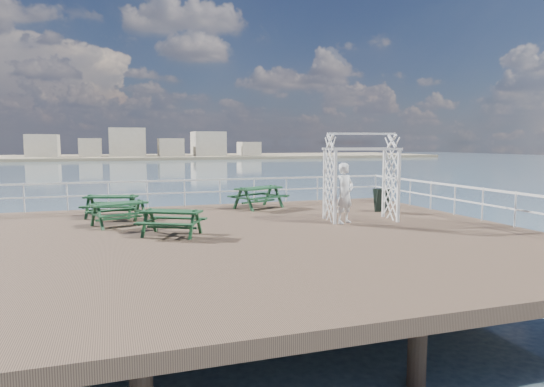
{
  "coord_description": "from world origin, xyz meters",
  "views": [
    {
      "loc": [
        -2.84,
        -12.9,
        2.58
      ],
      "look_at": [
        1.62,
        0.44,
        1.1
      ],
      "focal_mm": 32.0,
      "sensor_mm": 36.0,
      "label": 1
    }
  ],
  "objects_px": {
    "picnic_table_a": "(119,209)",
    "picnic_table_b": "(111,202)",
    "picnic_table_c": "(259,193)",
    "person": "(345,193)",
    "trellis_arbor": "(361,182)",
    "picnic_table_d": "(172,217)"
  },
  "relations": [
    {
      "from": "trellis_arbor",
      "to": "person",
      "type": "xyz_separation_m",
      "value": [
        -0.77,
        -0.37,
        -0.32
      ]
    },
    {
      "from": "picnic_table_c",
      "to": "picnic_table_a",
      "type": "bearing_deg",
      "value": 179.35
    },
    {
      "from": "picnic_table_d",
      "to": "person",
      "type": "distance_m",
      "value": 5.55
    },
    {
      "from": "picnic_table_c",
      "to": "picnic_table_d",
      "type": "relative_size",
      "value": 1.17
    },
    {
      "from": "picnic_table_c",
      "to": "person",
      "type": "bearing_deg",
      "value": -95.84
    },
    {
      "from": "picnic_table_d",
      "to": "person",
      "type": "height_order",
      "value": "person"
    },
    {
      "from": "picnic_table_c",
      "to": "picnic_table_d",
      "type": "xyz_separation_m",
      "value": [
        -3.94,
        -4.66,
        -0.09
      ]
    },
    {
      "from": "picnic_table_b",
      "to": "person",
      "type": "xyz_separation_m",
      "value": [
        7.11,
        -3.7,
        0.43
      ]
    },
    {
      "from": "picnic_table_a",
      "to": "picnic_table_b",
      "type": "height_order",
      "value": "picnic_table_b"
    },
    {
      "from": "picnic_table_c",
      "to": "picnic_table_d",
      "type": "bearing_deg",
      "value": -156.14
    },
    {
      "from": "picnic_table_a",
      "to": "person",
      "type": "distance_m",
      "value": 7.13
    },
    {
      "from": "picnic_table_c",
      "to": "person",
      "type": "xyz_separation_m",
      "value": [
        1.58,
        -4.32,
        0.37
      ]
    },
    {
      "from": "picnic_table_b",
      "to": "picnic_table_d",
      "type": "relative_size",
      "value": 1.01
    },
    {
      "from": "person",
      "to": "picnic_table_c",
      "type": "bearing_deg",
      "value": 85.11
    },
    {
      "from": "picnic_table_a",
      "to": "person",
      "type": "relative_size",
      "value": 1.06
    },
    {
      "from": "picnic_table_a",
      "to": "picnic_table_c",
      "type": "xyz_separation_m",
      "value": [
        5.3,
        2.5,
        0.08
      ]
    },
    {
      "from": "picnic_table_b",
      "to": "picnic_table_d",
      "type": "xyz_separation_m",
      "value": [
        1.59,
        -4.05,
        -0.03
      ]
    },
    {
      "from": "picnic_table_b",
      "to": "trellis_arbor",
      "type": "distance_m",
      "value": 8.58
    },
    {
      "from": "picnic_table_b",
      "to": "trellis_arbor",
      "type": "relative_size",
      "value": 0.72
    },
    {
      "from": "picnic_table_b",
      "to": "person",
      "type": "height_order",
      "value": "person"
    },
    {
      "from": "trellis_arbor",
      "to": "picnic_table_d",
      "type": "bearing_deg",
      "value": -165.38
    },
    {
      "from": "picnic_table_b",
      "to": "person",
      "type": "distance_m",
      "value": 8.03
    }
  ]
}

